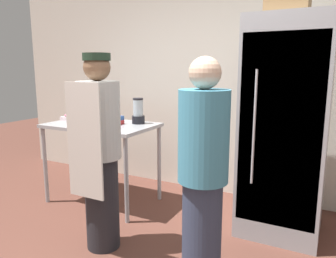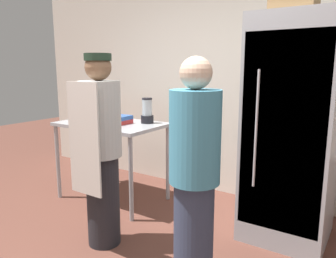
# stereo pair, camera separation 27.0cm
# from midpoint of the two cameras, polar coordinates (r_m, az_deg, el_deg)

# --- Properties ---
(back_wall) EXTENTS (6.40, 0.12, 2.82)m
(back_wall) POSITION_cam_midpoint_polar(r_m,az_deg,el_deg) (3.93, 8.78, 8.96)
(back_wall) COLOR silver
(back_wall) RESTS_ON ground_plane
(refrigerator) EXTENTS (0.71, 0.76, 1.96)m
(refrigerator) POSITION_cam_midpoint_polar(r_m,az_deg,el_deg) (3.10, 17.42, 0.09)
(refrigerator) COLOR #9EA0A5
(refrigerator) RESTS_ON ground_plane
(prep_counter) EXTENTS (1.18, 0.74, 0.90)m
(prep_counter) POSITION_cam_midpoint_polar(r_m,az_deg,el_deg) (3.75, -13.53, -0.59)
(prep_counter) COLOR #9EA0A5
(prep_counter) RESTS_ON ground_plane
(donut_box) EXTENTS (0.28, 0.23, 0.27)m
(donut_box) POSITION_cam_midpoint_polar(r_m,az_deg,el_deg) (4.05, -17.62, 2.11)
(donut_box) COLOR silver
(donut_box) RESTS_ON prep_counter
(blender_pitcher) EXTENTS (0.14, 0.14, 0.28)m
(blender_pitcher) POSITION_cam_midpoint_polar(r_m,az_deg,el_deg) (3.66, -7.33, 2.89)
(blender_pitcher) COLOR black
(blender_pitcher) RESTS_ON prep_counter
(binder_stack) EXTENTS (0.30, 0.25, 0.09)m
(binder_stack) POSITION_cam_midpoint_polar(r_m,az_deg,el_deg) (3.68, -12.60, 1.47)
(binder_stack) COLOR #B72D2D
(binder_stack) RESTS_ON prep_counter
(person_baker) EXTENTS (0.35, 0.36, 1.63)m
(person_baker) POSITION_cam_midpoint_polar(r_m,az_deg,el_deg) (2.76, -14.57, -3.73)
(person_baker) COLOR #232328
(person_baker) RESTS_ON ground_plane
(person_customer) EXTENTS (0.34, 0.34, 1.59)m
(person_customer) POSITION_cam_midpoint_polar(r_m,az_deg,el_deg) (2.20, 2.59, -8.09)
(person_customer) COLOR #333D56
(person_customer) RESTS_ON ground_plane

